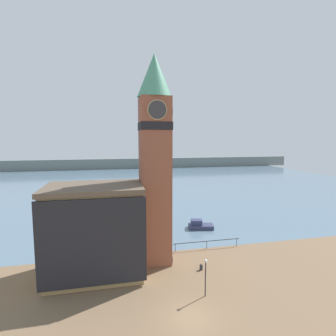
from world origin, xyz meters
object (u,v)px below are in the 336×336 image
(clock_tower, at_px, (155,155))
(mooring_bollard_far, at_px, (201,267))
(mooring_bollard_near, at_px, (172,259))
(pier_building, at_px, (95,230))
(boat_near, at_px, (200,225))
(lamp_post, at_px, (206,270))

(clock_tower, xyz_separation_m, mooring_bollard_far, (4.74, -3.21, -12.58))
(mooring_bollard_near, bearing_deg, pier_building, -175.62)
(boat_near, bearing_deg, mooring_bollard_near, -111.48)
(boat_near, xyz_separation_m, mooring_bollard_far, (-4.39, -13.23, -0.17))
(clock_tower, xyz_separation_m, pier_building, (-6.90, -1.50, -7.98))
(pier_building, xyz_separation_m, mooring_bollard_near, (8.76, 0.67, -4.54))
(boat_near, distance_m, mooring_bollard_far, 13.94)
(pier_building, bearing_deg, clock_tower, 12.28)
(pier_building, distance_m, lamp_post, 12.47)
(clock_tower, height_order, mooring_bollard_far, clock_tower)
(clock_tower, bearing_deg, lamp_post, -66.98)
(clock_tower, xyz_separation_m, lamp_post, (3.42, -8.06, -10.38))
(mooring_bollard_far, bearing_deg, clock_tower, 145.89)
(boat_near, distance_m, mooring_bollard_near, 13.07)
(mooring_bollard_near, bearing_deg, clock_tower, 155.86)
(boat_near, xyz_separation_m, lamp_post, (-5.71, -18.08, 2.03))
(boat_near, bearing_deg, pier_building, -131.93)
(pier_building, bearing_deg, mooring_bollard_far, -8.35)
(pier_building, xyz_separation_m, boat_near, (16.04, 11.52, -4.43))
(clock_tower, height_order, boat_near, clock_tower)
(pier_building, height_order, mooring_bollard_near, pier_building)
(mooring_bollard_near, relative_size, lamp_post, 0.22)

